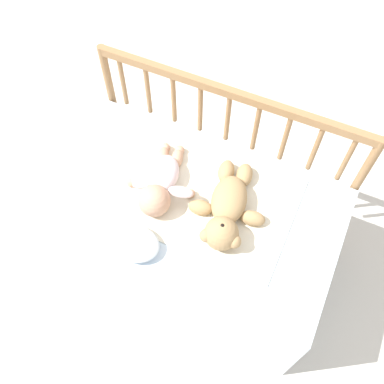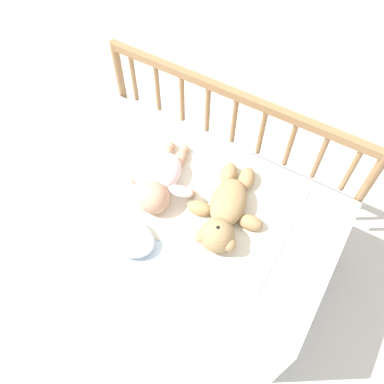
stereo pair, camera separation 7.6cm
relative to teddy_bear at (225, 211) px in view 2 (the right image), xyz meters
name	(u,v)px [view 2 (the right image)]	position (x,y,z in m)	size (l,w,h in m)	color
ground_plane	(191,256)	(-0.15, -0.01, -0.59)	(12.00, 12.00, 0.00)	silver
crib_mattress	(190,232)	(-0.15, -0.01, -0.32)	(1.22, 0.70, 0.54)	silver
crib_rail	(233,132)	(-0.15, 0.36, 0.01)	(1.22, 0.04, 0.84)	#997047
blanket	(200,195)	(-0.14, 0.04, -0.05)	(0.78, 0.52, 0.01)	silver
teddy_bear	(225,211)	(0.00, 0.00, 0.00)	(0.31, 0.43, 0.13)	tan
baby	(162,181)	(-0.29, 0.00, 0.00)	(0.30, 0.38, 0.13)	white
small_pillow	(130,238)	(-0.26, -0.27, -0.02)	(0.20, 0.15, 0.06)	silver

